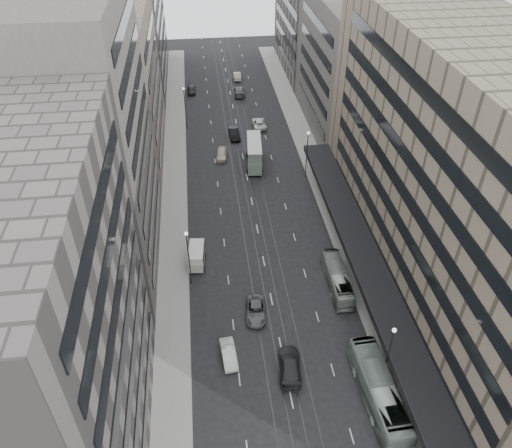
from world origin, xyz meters
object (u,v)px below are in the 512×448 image
sedan_2 (256,311)px  pedestrian (443,431)px  bus_far (337,279)px  panel_van (197,256)px  bus_near (379,391)px  sedan_1 (229,354)px  double_decker (254,153)px

sedan_2 → pedestrian: bearing=-41.1°
bus_far → pedestrian: (4.86, -20.79, -0.24)m
panel_van → pedestrian: size_ratio=2.39×
bus_near → sedan_1: size_ratio=2.81×
sedan_1 → pedestrian: (19.23, -11.45, 0.38)m
sedan_1 → pedestrian: size_ratio=2.30×
sedan_1 → bus_far: bearing=28.0°
double_decker → pedestrian: double_decker is taller
pedestrian → bus_far: bearing=-116.7°
bus_near → sedan_2: 16.75m
bus_far → panel_van: size_ratio=2.14×
panel_van → sedan_1: bearing=-73.6°
bus_near → panel_van: (-17.36, 22.64, -0.19)m
bus_near → double_decker: double_decker is taller
sedan_2 → panel_van: bearing=131.4°
pedestrian → sedan_1: bearing=-70.6°
panel_van → bus_far: bearing=-14.4°
panel_van → sedan_2: bearing=-50.1°
bus_near → pedestrian: (4.86, -4.46, -0.59)m
double_decker → sedan_2: bearing=-91.5°
bus_near → panel_van: size_ratio=2.70×
bus_near → bus_far: 16.33m
double_decker → sedan_1: size_ratio=1.99×
pedestrian → sedan_2: bearing=-88.0°
bus_near → pedestrian: bearing=135.4°
panel_van → sedan_2: size_ratio=0.90×
panel_van → pedestrian: (22.21, -27.10, -0.41)m
bus_near → sedan_1: bus_near is taller
double_decker → pedestrian: size_ratio=4.57×
bus_near → panel_van: 28.53m
bus_far → sedan_2: 11.25m
bus_far → panel_van: bearing=-18.8°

